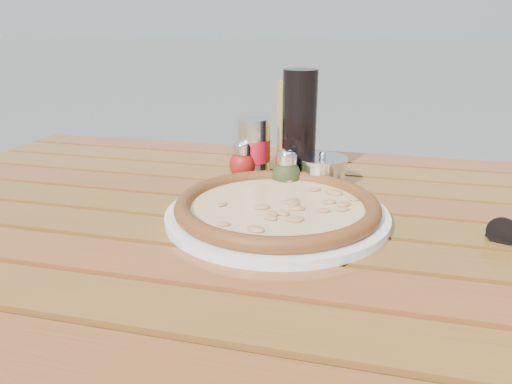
% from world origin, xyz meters
% --- Properties ---
extents(table, '(1.40, 0.90, 0.75)m').
position_xyz_m(table, '(0.00, -0.00, 0.67)').
color(table, '#331A0B').
rests_on(table, ground).
extents(plate, '(0.45, 0.45, 0.01)m').
position_xyz_m(plate, '(0.04, -0.02, 0.76)').
color(plate, white).
rests_on(plate, table).
extents(pizza, '(0.36, 0.36, 0.03)m').
position_xyz_m(pizza, '(0.04, -0.02, 0.77)').
color(pizza, '#FFEBB6').
rests_on(pizza, plate).
extents(pepper_shaker, '(0.07, 0.07, 0.08)m').
position_xyz_m(pepper_shaker, '(-0.07, 0.18, 0.79)').
color(pepper_shaker, '#A51B12').
rests_on(pepper_shaker, table).
extents(oregano_shaker, '(0.06, 0.06, 0.08)m').
position_xyz_m(oregano_shaker, '(0.03, 0.13, 0.79)').
color(oregano_shaker, '#37431A').
rests_on(oregano_shaker, table).
extents(dark_bottle, '(0.07, 0.07, 0.22)m').
position_xyz_m(dark_bottle, '(0.04, 0.18, 0.86)').
color(dark_bottle, black).
rests_on(dark_bottle, table).
extents(soda_can, '(0.08, 0.08, 0.12)m').
position_xyz_m(soda_can, '(-0.05, 0.20, 0.81)').
color(soda_can, silver).
rests_on(soda_can, table).
extents(olive_oil_cruet, '(0.07, 0.07, 0.21)m').
position_xyz_m(olive_oil_cruet, '(0.02, 0.25, 0.85)').
color(olive_oil_cruet, gold).
rests_on(olive_oil_cruet, table).
extents(parmesan_tin, '(0.10, 0.10, 0.07)m').
position_xyz_m(parmesan_tin, '(0.09, 0.17, 0.78)').
color(parmesan_tin, silver).
rests_on(parmesan_tin, table).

